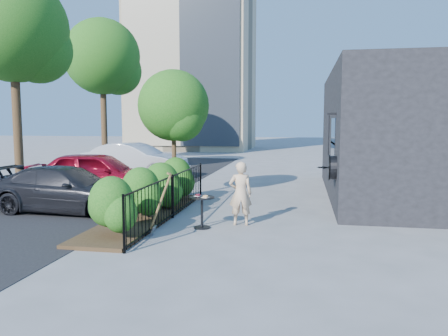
% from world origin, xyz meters
% --- Properties ---
extents(ground, '(120.00, 120.00, 0.00)m').
position_xyz_m(ground, '(0.00, 0.00, 0.00)').
color(ground, gray).
rests_on(ground, ground).
extents(shop_building, '(6.22, 9.00, 4.00)m').
position_xyz_m(shop_building, '(5.50, 4.50, 2.00)').
color(shop_building, black).
rests_on(shop_building, ground).
extents(fence, '(0.05, 6.05, 1.10)m').
position_xyz_m(fence, '(-1.50, 0.00, 0.56)').
color(fence, black).
rests_on(fence, ground).
extents(planting_bed, '(1.30, 6.00, 0.08)m').
position_xyz_m(planting_bed, '(-2.20, 0.00, 0.04)').
color(planting_bed, '#382616').
rests_on(planting_bed, ground).
extents(shrubs, '(1.10, 5.60, 1.24)m').
position_xyz_m(shrubs, '(-2.10, 0.10, 0.70)').
color(shrubs, '#135212').
rests_on(shrubs, ground).
extents(patio_tree, '(2.20, 2.20, 3.94)m').
position_xyz_m(patio_tree, '(-2.24, 2.76, 2.76)').
color(patio_tree, '#3F2B19').
rests_on(patio_tree, ground).
extents(street, '(9.00, 30.00, 0.01)m').
position_xyz_m(street, '(-7.00, 3.00, 0.00)').
color(street, black).
rests_on(street, ground).
extents(street_tree_near, '(4.40, 4.40, 8.28)m').
position_xyz_m(street_tree_near, '(-9.94, 5.96, 5.92)').
color(street_tree_near, '#3F2B19').
rests_on(street_tree_near, ground).
extents(street_tree_far, '(4.40, 4.40, 8.28)m').
position_xyz_m(street_tree_far, '(-9.94, 13.96, 5.92)').
color(street_tree_far, '#3F2B19').
rests_on(street_tree_far, ground).
extents(cafe_table, '(0.57, 0.57, 0.76)m').
position_xyz_m(cafe_table, '(-0.55, -0.87, 0.50)').
color(cafe_table, black).
rests_on(cafe_table, ground).
extents(woman, '(0.60, 0.44, 1.49)m').
position_xyz_m(woman, '(0.26, -0.41, 0.74)').
color(woman, '#DAB48D').
rests_on(woman, ground).
extents(shovel, '(0.50, 0.18, 1.39)m').
position_xyz_m(shovel, '(-1.26, -1.75, 0.61)').
color(shovel, brown).
rests_on(shovel, ground).
extents(car_red, '(4.55, 2.36, 1.48)m').
position_xyz_m(car_red, '(-4.71, 2.43, 0.74)').
color(car_red, maroon).
rests_on(car_red, ground).
extents(car_silver, '(4.68, 2.10, 1.49)m').
position_xyz_m(car_silver, '(-5.48, 7.48, 0.75)').
color(car_silver, silver).
rests_on(car_silver, ground).
extents(car_darkgrey, '(4.22, 1.83, 1.21)m').
position_xyz_m(car_darkgrey, '(-4.49, 0.25, 0.61)').
color(car_darkgrey, black).
rests_on(car_darkgrey, ground).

